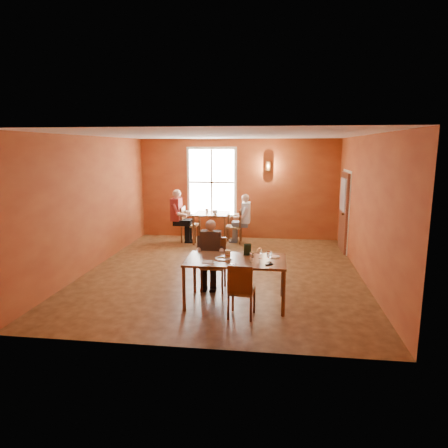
# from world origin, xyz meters

# --- Properties ---
(ground) EXTENTS (6.00, 7.00, 0.01)m
(ground) POSITION_xyz_m (0.00, 0.00, 0.00)
(ground) COLOR brown
(ground) RESTS_ON ground
(wall_back) EXTENTS (6.00, 0.04, 3.00)m
(wall_back) POSITION_xyz_m (0.00, 3.50, 1.50)
(wall_back) COLOR brown
(wall_back) RESTS_ON ground
(wall_front) EXTENTS (6.00, 0.04, 3.00)m
(wall_front) POSITION_xyz_m (0.00, -3.50, 1.50)
(wall_front) COLOR brown
(wall_front) RESTS_ON ground
(wall_left) EXTENTS (0.04, 7.00, 3.00)m
(wall_left) POSITION_xyz_m (-3.00, 0.00, 1.50)
(wall_left) COLOR brown
(wall_left) RESTS_ON ground
(wall_right) EXTENTS (0.04, 7.00, 3.00)m
(wall_right) POSITION_xyz_m (3.00, 0.00, 1.50)
(wall_right) COLOR brown
(wall_right) RESTS_ON ground
(ceiling) EXTENTS (6.00, 7.00, 0.04)m
(ceiling) POSITION_xyz_m (0.00, 0.00, 3.00)
(ceiling) COLOR white
(ceiling) RESTS_ON wall_back
(window) EXTENTS (1.36, 0.10, 1.96)m
(window) POSITION_xyz_m (-0.80, 3.45, 1.70)
(window) COLOR white
(window) RESTS_ON wall_back
(door) EXTENTS (0.12, 1.04, 2.10)m
(door) POSITION_xyz_m (2.94, 2.30, 1.05)
(door) COLOR maroon
(door) RESTS_ON ground
(wall_sconce) EXTENTS (0.16, 0.16, 0.28)m
(wall_sconce) POSITION_xyz_m (0.90, 3.40, 2.20)
(wall_sconce) COLOR brown
(wall_sconce) RESTS_ON wall_back
(main_table) EXTENTS (1.74, 0.98, 0.82)m
(main_table) POSITION_xyz_m (0.47, -1.81, 0.41)
(main_table) COLOR brown
(main_table) RESTS_ON ground
(chair_diner_main) EXTENTS (0.45, 0.45, 1.01)m
(chair_diner_main) POSITION_xyz_m (-0.03, -1.16, 0.50)
(chair_diner_main) COLOR #482511
(chair_diner_main) RESTS_ON ground
(diner_main) EXTENTS (0.52, 0.52, 1.30)m
(diner_main) POSITION_xyz_m (-0.03, -1.19, 0.65)
(diner_main) COLOR #432F26
(diner_main) RESTS_ON ground
(chair_empty) EXTENTS (0.44, 0.44, 0.92)m
(chair_empty) POSITION_xyz_m (0.62, -2.35, 0.46)
(chair_empty) COLOR #452610
(chair_empty) RESTS_ON ground
(plate_food) EXTENTS (0.39, 0.39, 0.04)m
(plate_food) POSITION_xyz_m (0.25, -1.83, 0.84)
(plate_food) COLOR white
(plate_food) RESTS_ON main_table
(sandwich) EXTENTS (0.11, 0.10, 0.12)m
(sandwich) POSITION_xyz_m (0.32, -1.74, 0.88)
(sandwich) COLOR tan
(sandwich) RESTS_ON main_table
(goblet_a) EXTENTS (0.11, 0.11, 0.20)m
(goblet_a) POSITION_xyz_m (0.89, -1.71, 0.92)
(goblet_a) COLOR white
(goblet_a) RESTS_ON main_table
(goblet_b) EXTENTS (0.09, 0.09, 0.20)m
(goblet_b) POSITION_xyz_m (1.05, -1.93, 0.92)
(goblet_b) COLOR white
(goblet_b) RESTS_ON main_table
(goblet_c) EXTENTS (0.09, 0.09, 0.18)m
(goblet_c) POSITION_xyz_m (0.76, -1.99, 0.91)
(goblet_c) COLOR white
(goblet_c) RESTS_ON main_table
(menu_stand) EXTENTS (0.14, 0.10, 0.21)m
(menu_stand) POSITION_xyz_m (0.65, -1.53, 0.92)
(menu_stand) COLOR #1A3523
(menu_stand) RESTS_ON main_table
(knife) EXTENTS (0.21, 0.07, 0.00)m
(knife) POSITION_xyz_m (0.42, -2.10, 0.82)
(knife) COLOR white
(knife) RESTS_ON main_table
(napkin) EXTENTS (0.21, 0.21, 0.01)m
(napkin) POSITION_xyz_m (0.00, -2.06, 0.82)
(napkin) COLOR white
(napkin) RESTS_ON main_table
(side_plate) EXTENTS (0.21, 0.21, 0.01)m
(side_plate) POSITION_xyz_m (1.14, -1.58, 0.83)
(side_plate) COLOR white
(side_plate) RESTS_ON main_table
(sunglasses) EXTENTS (0.14, 0.12, 0.02)m
(sunglasses) POSITION_xyz_m (1.06, -2.08, 0.83)
(sunglasses) COLOR black
(sunglasses) RESTS_ON main_table
(second_table) EXTENTS (0.98, 0.98, 0.86)m
(second_table) POSITION_xyz_m (-0.70, 2.79, 0.43)
(second_table) COLOR brown
(second_table) RESTS_ON ground
(chair_diner_white) EXTENTS (0.43, 0.43, 0.98)m
(chair_diner_white) POSITION_xyz_m (-0.05, 2.79, 0.49)
(chair_diner_white) COLOR #502D12
(chair_diner_white) RESTS_ON ground
(diner_white) EXTENTS (0.55, 0.55, 1.37)m
(diner_white) POSITION_xyz_m (-0.02, 2.79, 0.69)
(diner_white) COLOR white
(diner_white) RESTS_ON ground
(chair_diner_maroon) EXTENTS (0.46, 0.46, 1.03)m
(chair_diner_maroon) POSITION_xyz_m (-1.35, 2.79, 0.52)
(chair_diner_maroon) COLOR brown
(chair_diner_maroon) RESTS_ON ground
(diner_maroon) EXTENTS (0.60, 0.60, 1.50)m
(diner_maroon) POSITION_xyz_m (-1.38, 2.79, 0.75)
(diner_maroon) COLOR #5A1C1B
(diner_maroon) RESTS_ON ground
(cup_a) EXTENTS (0.16, 0.16, 0.11)m
(cup_a) POSITION_xyz_m (-0.58, 2.66, 0.92)
(cup_a) COLOR beige
(cup_a) RESTS_ON second_table
(cup_b) EXTENTS (0.12, 0.12, 0.10)m
(cup_b) POSITION_xyz_m (-0.86, 2.92, 0.91)
(cup_b) COLOR silver
(cup_b) RESTS_ON second_table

